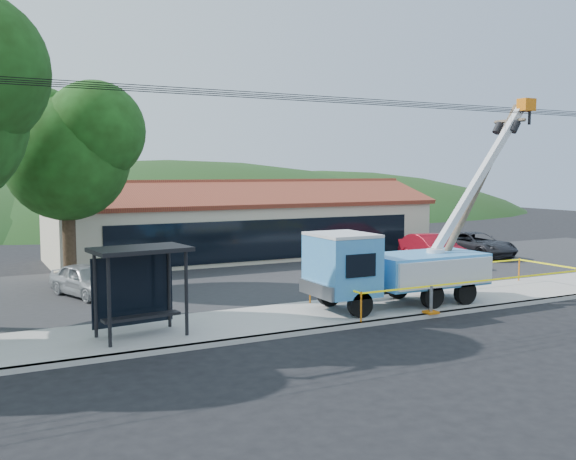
# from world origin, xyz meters

# --- Properties ---
(ground) EXTENTS (120.00, 120.00, 0.00)m
(ground) POSITION_xyz_m (0.00, 0.00, 0.00)
(ground) COLOR black
(ground) RESTS_ON ground
(curb) EXTENTS (60.00, 0.25, 0.15)m
(curb) POSITION_xyz_m (0.00, 2.10, 0.07)
(curb) COLOR #A9A59E
(curb) RESTS_ON ground
(sidewalk) EXTENTS (60.00, 4.00, 0.15)m
(sidewalk) POSITION_xyz_m (0.00, 4.00, 0.07)
(sidewalk) COLOR #A9A59E
(sidewalk) RESTS_ON ground
(parking_lot) EXTENTS (60.00, 12.00, 0.10)m
(parking_lot) POSITION_xyz_m (0.00, 12.00, 0.05)
(parking_lot) COLOR #28282B
(parking_lot) RESTS_ON ground
(strip_mall) EXTENTS (22.50, 8.53, 4.67)m
(strip_mall) POSITION_xyz_m (4.00, 19.98, 1.88)
(strip_mall) COLOR beige
(strip_mall) RESTS_ON ground
(tree_lot) EXTENTS (6.30, 5.60, 8.94)m
(tree_lot) POSITION_xyz_m (-7.00, 13.00, 6.21)
(tree_lot) COLOR #332316
(tree_lot) RESTS_ON ground
(hill_center) EXTENTS (89.60, 64.00, 32.00)m
(hill_center) POSITION_xyz_m (10.00, 55.00, 0.00)
(hill_center) COLOR #223C16
(hill_center) RESTS_ON ground
(hill_east) EXTENTS (72.80, 52.00, 26.00)m
(hill_east) POSITION_xyz_m (30.00, 55.00, 0.00)
(hill_east) COLOR #223C16
(hill_east) RESTS_ON ground
(utility_truck) EXTENTS (10.05, 3.81, 7.95)m
(utility_truck) POSITION_xyz_m (3.20, 3.78, 1.65)
(utility_truck) COLOR black
(utility_truck) RESTS_ON ground
(leaning_pole) EXTENTS (4.91, 1.62, 7.85)m
(leaning_pole) POSITION_xyz_m (7.46, 4.09, 4.40)
(leaning_pole) COLOR brown
(leaning_pole) RESTS_ON ground
(bus_shelter) EXTENTS (3.00, 2.04, 2.73)m
(bus_shelter) POSITION_xyz_m (-6.36, 3.83, 2.16)
(bus_shelter) COLOR black
(bus_shelter) RESTS_ON ground
(caution_tape) EXTENTS (11.06, 3.54, 1.02)m
(caution_tape) POSITION_xyz_m (6.14, 3.86, 0.91)
(caution_tape) COLOR orange
(caution_tape) RESTS_ON ground
(car_silver) EXTENTS (2.77, 4.20, 1.33)m
(car_silver) POSITION_xyz_m (-6.66, 11.18, 0.00)
(car_silver) COLOR #A2A6A9
(car_silver) RESTS_ON ground
(car_red) EXTENTS (2.65, 5.26, 1.66)m
(car_red) POSITION_xyz_m (11.57, 11.52, 0.00)
(car_red) COLOR maroon
(car_red) RESTS_ON ground
(car_dark) EXTENTS (2.68, 5.35, 1.45)m
(car_dark) POSITION_xyz_m (16.00, 13.00, 0.00)
(car_dark) COLOR #222227
(car_dark) RESTS_ON ground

